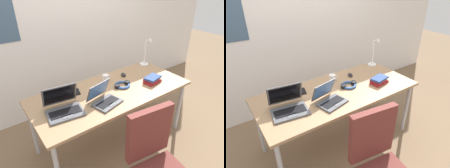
% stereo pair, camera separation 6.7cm
% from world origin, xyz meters
% --- Properties ---
extents(ground_plane, '(12.00, 12.00, 0.00)m').
position_xyz_m(ground_plane, '(0.00, 0.00, 0.00)').
color(ground_plane, '#7A6047').
extents(wall_back, '(6.00, 0.13, 2.60)m').
position_xyz_m(wall_back, '(-0.00, 1.10, 1.30)').
color(wall_back, silver).
rests_on(wall_back, ground_plane).
extents(desk, '(1.80, 0.80, 0.74)m').
position_xyz_m(desk, '(0.00, 0.00, 0.68)').
color(desk, '#9E7A56').
rests_on(desk, ground_plane).
extents(desk_lamp, '(0.12, 0.18, 0.40)m').
position_xyz_m(desk_lamp, '(0.80, 0.28, 0.94)').
color(desk_lamp, white).
rests_on(desk_lamp, desk).
extents(laptop_far_corner, '(0.37, 0.35, 0.24)m').
position_xyz_m(laptop_far_corner, '(-0.60, -0.05, 0.79)').
color(laptop_far_corner, '#515459').
rests_on(laptop_far_corner, desk).
extents(laptop_near_lamp, '(0.33, 0.32, 0.20)m').
position_xyz_m(laptop_near_lamp, '(-0.20, -0.15, 0.78)').
color(laptop_near_lamp, '#515459').
rests_on(laptop_near_lamp, desk).
extents(computer_mouse, '(0.08, 0.11, 0.03)m').
position_xyz_m(computer_mouse, '(0.33, 0.21, 0.76)').
color(computer_mouse, black).
rests_on(computer_mouse, desk).
extents(cell_phone, '(0.10, 0.15, 0.01)m').
position_xyz_m(cell_phone, '(-0.34, 0.20, 0.74)').
color(cell_phone, black).
rests_on(cell_phone, desk).
extents(headphones, '(0.21, 0.18, 0.04)m').
position_xyz_m(headphones, '(0.15, 0.01, 0.76)').
color(headphones, '#335999').
rests_on(headphones, desk).
extents(book_stack, '(0.23, 0.17, 0.07)m').
position_xyz_m(book_stack, '(0.50, -0.14, 0.78)').
color(book_stack, maroon).
rests_on(book_stack, desk).
extents(coffee_mug, '(0.11, 0.08, 0.09)m').
position_xyz_m(coffee_mug, '(0.06, 0.21, 0.78)').
color(coffee_mug, white).
rests_on(coffee_mug, desk).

